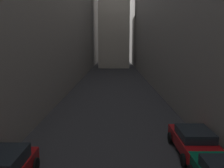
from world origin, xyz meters
TOP-DOWN VIEW (x-y plane):
  - ground_plane at (0.00, 48.00)m, footprint 264.00×264.00m
  - building_block_left at (-13.28, 50.00)m, footprint 15.56×108.00m
  - building_block_right at (12.63, 50.00)m, footprint 14.25×108.00m
  - parked_car_right_far at (4.40, 20.86)m, footprint 2.01×4.25m

SIDE VIEW (x-z plane):
  - ground_plane at x=0.00m, z-range 0.00..0.00m
  - parked_car_right_far at x=4.40m, z-range 0.04..1.45m
  - building_block_left at x=-13.28m, z-range 0.00..20.40m
  - building_block_right at x=12.63m, z-range 0.00..25.99m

